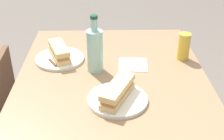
% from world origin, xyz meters
% --- Properties ---
extents(dining_table, '(1.08, 0.89, 0.78)m').
position_xyz_m(dining_table, '(0.00, 0.00, 0.66)').
color(dining_table, '#997251').
rests_on(dining_table, ground).
extents(plate_near, '(0.25, 0.25, 0.01)m').
position_xyz_m(plate_near, '(-0.23, -0.02, 0.79)').
color(plate_near, silver).
rests_on(plate_near, dining_table).
extents(baguette_sandwich_near, '(0.23, 0.16, 0.07)m').
position_xyz_m(baguette_sandwich_near, '(-0.23, -0.02, 0.83)').
color(baguette_sandwich_near, '#DBB77A').
rests_on(baguette_sandwich_near, plate_near).
extents(knife_near, '(0.18, 0.04, 0.01)m').
position_xyz_m(knife_near, '(-0.21, 0.04, 0.80)').
color(knife_near, silver).
rests_on(knife_near, plate_near).
extents(plate_far, '(0.25, 0.25, 0.01)m').
position_xyz_m(plate_far, '(0.15, 0.27, 0.79)').
color(plate_far, silver).
rests_on(plate_far, dining_table).
extents(baguette_sandwich_far, '(0.21, 0.13, 0.07)m').
position_xyz_m(baguette_sandwich_far, '(0.15, 0.27, 0.83)').
color(baguette_sandwich_far, '#DBB77A').
rests_on(baguette_sandwich_far, plate_far).
extents(knife_far, '(0.16, 0.10, 0.01)m').
position_xyz_m(knife_far, '(0.12, 0.31, 0.80)').
color(knife_far, silver).
rests_on(knife_far, plate_far).
extents(water_bottle, '(0.08, 0.08, 0.28)m').
position_xyz_m(water_bottle, '(0.04, 0.08, 0.89)').
color(water_bottle, '#99C6B7').
rests_on(water_bottle, dining_table).
extents(beer_glass, '(0.06, 0.06, 0.14)m').
position_xyz_m(beer_glass, '(0.15, -0.37, 0.85)').
color(beer_glass, gold).
rests_on(beer_glass, dining_table).
extents(paper_napkin, '(0.15, 0.15, 0.00)m').
position_xyz_m(paper_napkin, '(0.08, -0.11, 0.78)').
color(paper_napkin, white).
rests_on(paper_napkin, dining_table).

